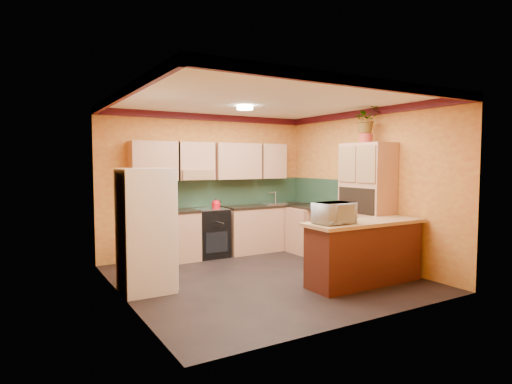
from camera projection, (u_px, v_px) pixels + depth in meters
room_shell at (256, 143)px, 6.68m from camera, size 4.24×4.24×2.72m
base_cabinets_back at (240, 231)px, 8.37m from camera, size 3.65×0.60×0.88m
countertop_back at (239, 207)px, 8.33m from camera, size 3.65×0.62×0.04m
stove at (210, 233)px, 8.05m from camera, size 0.58×0.58×0.91m
kettle at (216, 204)px, 8.02m from camera, size 0.21×0.21×0.18m
sink at (273, 204)px, 8.72m from camera, size 0.48×0.40×0.03m
base_cabinets_right at (311, 230)px, 8.46m from camera, size 0.60×0.80×0.88m
countertop_right at (311, 207)px, 8.43m from camera, size 0.62×0.80×0.04m
fridge at (146, 230)px, 5.86m from camera, size 0.68×0.66×1.70m
pantry at (367, 206)px, 7.19m from camera, size 0.48×0.90×2.10m
fern_pot at (366, 138)px, 7.15m from camera, size 0.22×0.22×0.16m
fern at (366, 119)px, 7.13m from camera, size 0.47×0.42×0.47m
breakfast_bar at (364, 254)px, 6.25m from camera, size 1.80×0.55×0.88m
bar_top at (365, 222)px, 6.22m from camera, size 1.90×0.65×0.05m
microwave at (334, 213)px, 5.91m from camera, size 0.56×0.40×0.30m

